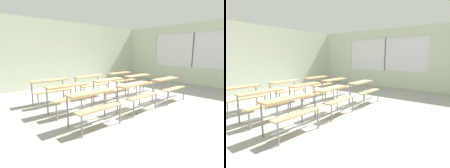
{
  "view_description": "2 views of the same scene",
  "coord_description": "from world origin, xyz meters",
  "views": [
    {
      "loc": [
        -3.8,
        -3.3,
        1.6
      ],
      "look_at": [
        -0.15,
        0.74,
        0.6
      ],
      "focal_mm": 28.0,
      "sensor_mm": 36.0,
      "label": 1
    },
    {
      "loc": [
        -3.8,
        -3.3,
        1.6
      ],
      "look_at": [
        0.66,
        0.22,
        0.7
      ],
      "focal_mm": 28.0,
      "sensor_mm": 36.0,
      "label": 2
    }
  ],
  "objects": [
    {
      "name": "ground",
      "position": [
        0.0,
        0.0,
        -0.03
      ],
      "size": [
        10.0,
        9.0,
        0.05
      ],
      "primitive_type": "cube",
      "color": "#9E9E99"
    },
    {
      "name": "desk_bench_r1c0",
      "position": [
        -1.65,
        0.75,
        0.56
      ],
      "size": [
        1.11,
        0.61,
        0.74
      ],
      "rotation": [
        0.0,
        0.0,
        -0.02
      ],
      "color": "tan",
      "rests_on": "ground"
    },
    {
      "name": "desk_bench_r0c1",
      "position": [
        -0.18,
        -0.3,
        0.56
      ],
      "size": [
        1.13,
        0.64,
        0.74
      ],
      "rotation": [
        0.0,
        0.0,
        0.05
      ],
      "color": "tan",
      "rests_on": "ground"
    },
    {
      "name": "desk_bench_r2c2",
      "position": [
        1.38,
        1.84,
        0.56
      ],
      "size": [
        1.12,
        0.62,
        0.74
      ],
      "rotation": [
        0.0,
        0.0,
        -0.03
      ],
      "color": "tan",
      "rests_on": "ground"
    },
    {
      "name": "desk_bench_r1c2",
      "position": [
        1.3,
        0.8,
        0.56
      ],
      "size": [
        1.13,
        0.64,
        0.74
      ],
      "rotation": [
        0.0,
        0.0,
        -0.05
      ],
      "color": "tan",
      "rests_on": "ground"
    },
    {
      "name": "desk_bench_r0c2",
      "position": [
        1.35,
        -0.35,
        0.56
      ],
      "size": [
        1.11,
        0.6,
        0.74
      ],
      "rotation": [
        0.0,
        0.0,
        -0.01
      ],
      "color": "tan",
      "rests_on": "ground"
    },
    {
      "name": "wall_right",
      "position": [
        5.0,
        -0.13,
        1.45
      ],
      "size": [
        0.12,
        9.0,
        3.0
      ],
      "color": "beige",
      "rests_on": "ground"
    },
    {
      "name": "desk_bench_r0c0",
      "position": [
        -1.65,
        -0.33,
        0.56
      ],
      "size": [
        1.11,
        0.6,
        0.74
      ],
      "rotation": [
        0.0,
        0.0,
        -0.01
      ],
      "color": "tan",
      "rests_on": "ground"
    },
    {
      "name": "desk_bench_r2c1",
      "position": [
        -0.18,
        1.84,
        0.56
      ],
      "size": [
        1.1,
        0.6,
        0.74
      ],
      "rotation": [
        0.0,
        0.0,
        -0.01
      ],
      "color": "tan",
      "rests_on": "ground"
    },
    {
      "name": "wall_back",
      "position": [
        0.0,
        4.5,
        1.5
      ],
      "size": [
        10.0,
        0.12,
        3.0
      ],
      "primitive_type": "cube",
      "color": "beige",
      "rests_on": "ground"
    },
    {
      "name": "desk_bench_r1c1",
      "position": [
        -0.19,
        0.76,
        0.56
      ],
      "size": [
        1.12,
        0.64,
        0.74
      ],
      "rotation": [
        0.0,
        0.0,
        0.04
      ],
      "color": "tan",
      "rests_on": "ground"
    },
    {
      "name": "desk_bench_r2c0",
      "position": [
        -1.66,
        1.88,
        0.56
      ],
      "size": [
        1.12,
        0.63,
        0.74
      ],
      "rotation": [
        0.0,
        0.0,
        -0.04
      ],
      "color": "tan",
      "rests_on": "ground"
    }
  ]
}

